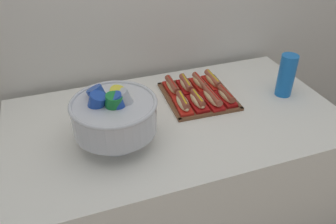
% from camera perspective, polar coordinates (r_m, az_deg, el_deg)
% --- Properties ---
extents(ground_plane, '(10.00, 10.00, 0.00)m').
position_cam_1_polar(ground_plane, '(2.14, 1.01, -17.79)').
color(ground_plane, '#7A6B5B').
extents(buffet_table, '(1.55, 0.86, 0.76)m').
position_cam_1_polar(buffet_table, '(1.84, 1.14, -10.11)').
color(buffet_table, white).
rests_on(buffet_table, ground_plane).
extents(serving_tray, '(0.35, 0.37, 0.01)m').
position_cam_1_polar(serving_tray, '(1.76, 5.02, 2.61)').
color(serving_tray, brown).
rests_on(serving_tray, buffet_table).
extents(hot_dog_0, '(0.08, 0.17, 0.06)m').
position_cam_1_polar(hot_dog_0, '(1.64, 2.47, 1.50)').
color(hot_dog_0, red).
rests_on(hot_dog_0, serving_tray).
extents(hot_dog_1, '(0.07, 0.16, 0.06)m').
position_cam_1_polar(hot_dog_1, '(1.67, 4.90, 1.87)').
color(hot_dog_1, '#B21414').
rests_on(hot_dog_1, serving_tray).
extents(hot_dog_2, '(0.06, 0.18, 0.06)m').
position_cam_1_polar(hot_dog_2, '(1.69, 7.27, 2.33)').
color(hot_dog_2, '#B21414').
rests_on(hot_dog_2, serving_tray).
extents(hot_dog_3, '(0.06, 0.15, 0.06)m').
position_cam_1_polar(hot_dog_3, '(1.72, 9.56, 2.64)').
color(hot_dog_3, '#B21414').
rests_on(hot_dog_3, serving_tray).
extents(hot_dog_4, '(0.06, 0.17, 0.06)m').
position_cam_1_polar(hot_dog_4, '(1.78, 0.72, 4.23)').
color(hot_dog_4, red).
rests_on(hot_dog_4, serving_tray).
extents(hot_dog_5, '(0.08, 0.16, 0.06)m').
position_cam_1_polar(hot_dog_5, '(1.80, 3.00, 4.54)').
color(hot_dog_5, '#B21414').
rests_on(hot_dog_5, serving_tray).
extents(hot_dog_6, '(0.06, 0.15, 0.06)m').
position_cam_1_polar(hot_dog_6, '(1.82, 5.23, 4.89)').
color(hot_dog_6, red).
rests_on(hot_dog_6, serving_tray).
extents(hot_dog_7, '(0.07, 0.17, 0.06)m').
position_cam_1_polar(hot_dog_7, '(1.85, 7.40, 5.20)').
color(hot_dog_7, red).
rests_on(hot_dog_7, serving_tray).
extents(punch_bowl, '(0.35, 0.35, 0.26)m').
position_cam_1_polar(punch_bowl, '(1.39, -8.90, -0.34)').
color(punch_bowl, silver).
rests_on(punch_bowl, buffet_table).
extents(cup_stack, '(0.08, 0.08, 0.22)m').
position_cam_1_polar(cup_stack, '(1.83, 19.00, 5.76)').
color(cup_stack, blue).
rests_on(cup_stack, buffet_table).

